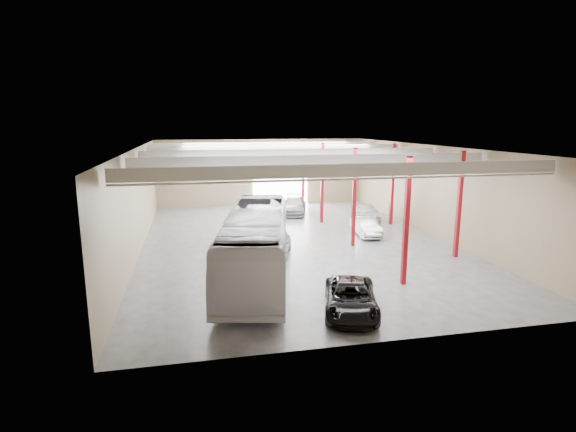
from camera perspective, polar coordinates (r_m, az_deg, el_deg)
name	(u,v)px	position (r m, az deg, el deg)	size (l,w,h in m)	color
depot_shell	(296,174)	(33.12, 0.97, 5.30)	(22.12, 32.12, 7.06)	#48484D
coach_bus	(256,244)	(25.57, -4.02, -3.52)	(3.31, 14.16, 3.94)	silver
black_sedan	(351,298)	(21.38, 7.98, -10.27)	(2.37, 5.14, 1.43)	black
car_row_a	(276,243)	(30.12, -1.53, -3.51)	(1.81, 4.50, 1.53)	silver
car_row_b	(260,220)	(37.32, -3.55, -0.48)	(1.70, 4.86, 1.60)	#A6A6AB
car_row_c	(294,205)	(43.66, 0.72, 1.35)	(2.27, 5.59, 1.62)	gray
car_right_near	(366,226)	(35.85, 9.86, -1.27)	(1.53, 4.40, 1.45)	#BAB9BF
car_right_far	(367,212)	(41.38, 10.06, 0.50)	(1.77, 4.40, 1.50)	silver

